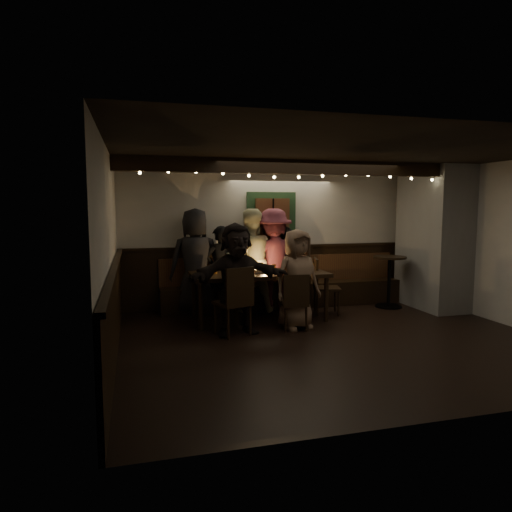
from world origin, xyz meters
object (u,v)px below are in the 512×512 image
object	(u,v)px
person_e	(287,267)
person_g	(297,279)
person_d	(274,260)
chair_end	(321,283)
person_f	(237,279)
person_a	(196,261)
chair_near_right	(295,299)
chair_near_left	(236,297)
person_b	(220,269)
person_c	(250,261)
high_top	(389,275)
dining_table	(259,277)

from	to	relation	value
person_e	person_g	world-z (taller)	person_g
person_d	chair_end	bearing A→B (deg)	137.93
person_f	person_d	bearing A→B (deg)	46.95
chair_end	person_a	bearing A→B (deg)	164.47
person_e	chair_near_right	bearing A→B (deg)	56.48
chair_near_left	person_e	distance (m)	2.10
person_b	person_c	bearing A→B (deg)	157.42
chair_near_right	person_g	world-z (taller)	person_g
high_top	chair_end	bearing A→B (deg)	-173.24
person_e	person_g	size ratio (longest dim) A/B	0.98
person_g	chair_end	bearing A→B (deg)	35.93
chair_near_left	person_c	xyz separation A→B (m)	(0.58, 1.48, 0.35)
person_a	person_g	world-z (taller)	person_a
person_e	person_g	xyz separation A→B (m)	(-0.33, -1.44, 0.02)
chair_end	person_f	world-z (taller)	person_f
dining_table	chair_end	distance (m)	1.19
person_a	person_d	xyz separation A→B (m)	(1.41, -0.07, -0.00)
chair_near_right	person_b	size ratio (longest dim) A/B	0.57
person_a	person_c	size ratio (longest dim) A/B	1.00
person_b	person_c	distance (m)	0.56
dining_table	chair_near_right	distance (m)	0.90
chair_near_left	person_e	size ratio (longest dim) A/B	0.68
chair_end	chair_near_right	bearing A→B (deg)	-131.64
person_a	person_g	bearing A→B (deg)	135.45
person_g	dining_table	bearing A→B (deg)	111.12
dining_table	chair_near_left	world-z (taller)	chair_near_left
person_a	person_e	size ratio (longest dim) A/B	1.23
chair_near_right	person_e	size ratio (longest dim) A/B	0.58
chair_end	person_a	size ratio (longest dim) A/B	0.53
chair_near_left	chair_end	distance (m)	2.01
dining_table	person_d	xyz separation A→B (m)	(0.45, 0.66, 0.19)
chair_near_right	person_d	xyz separation A→B (m)	(0.11, 1.46, 0.43)
chair_near_left	person_f	distance (m)	0.28
chair_near_left	person_a	distance (m)	1.65
chair_near_right	person_b	distance (m)	1.76
chair_end	person_c	size ratio (longest dim) A/B	0.53
dining_table	high_top	world-z (taller)	dining_table
person_e	person_d	bearing A→B (deg)	1.65
chair_near_left	chair_near_right	world-z (taller)	chair_near_left
high_top	person_c	world-z (taller)	person_c
chair_near_right	person_g	bearing A→B (deg)	58.98
person_a	person_e	xyz separation A→B (m)	(1.71, 0.05, -0.17)
chair_end	person_g	world-z (taller)	person_g
person_e	person_b	bearing A→B (deg)	-15.85
person_a	person_g	distance (m)	1.96
dining_table	person_f	xyz separation A→B (m)	(-0.54, -0.73, 0.10)
chair_near_left	person_e	bearing A→B (deg)	50.48
person_b	person_e	bearing A→B (deg)	167.66
chair_near_left	person_d	xyz separation A→B (m)	(1.03, 1.50, 0.35)
person_b	person_d	world-z (taller)	person_d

